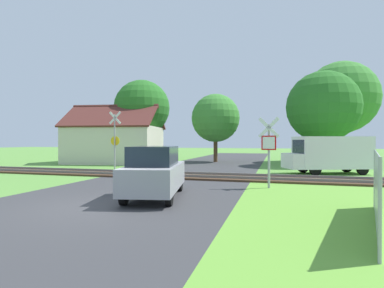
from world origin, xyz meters
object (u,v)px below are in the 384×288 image
stop_sign_near (269,147)px  fence_panel (377,190)px  crossing_sign_far (115,138)px  mail_truck (329,153)px  house (116,143)px  tree_left (142,108)px  tree_center (216,118)px  parked_car (155,172)px  tree_far (341,98)px  tree_right (323,107)px

stop_sign_near → fence_panel: (2.49, -5.18, -0.86)m
crossing_sign_far → mail_truck: crossing_sign_far is taller
crossing_sign_far → stop_sign_near: bearing=-29.6°
stop_sign_near → fence_panel: stop_sign_near is taller
house → tree_left: size_ratio=1.12×
crossing_sign_far → tree_center: bearing=60.8°
house → parked_car: size_ratio=2.08×
tree_far → parked_car: bearing=-115.0°
tree_right → parked_car: size_ratio=1.79×
tree_center → fence_panel: bearing=-69.1°
crossing_sign_far → house: (-3.69, 6.44, -0.41)m
tree_right → stop_sign_near: bearing=-106.5°
house → tree_center: tree_center is taller
house → fence_panel: size_ratio=1.91×
tree_far → tree_right: bearing=-114.8°
stop_sign_near → crossing_sign_far: size_ratio=0.75×
tree_center → mail_truck: 12.32m
fence_panel → crossing_sign_far: bearing=65.8°
mail_truck → parked_car: mail_truck is taller
house → stop_sign_near: bearing=-48.4°
parked_car → tree_left: bearing=105.2°
stop_sign_near → tree_center: size_ratio=0.46×
house → tree_far: size_ratio=0.94×
tree_far → parked_car: tree_far is taller
tree_left → tree_right: bearing=-1.9°
tree_center → mail_truck: bearing=-44.1°
tree_left → tree_center: size_ratio=1.22×
house → parked_car: 17.90m
tree_far → fence_panel: size_ratio=2.03×
house → tree_far: (19.93, 6.35, 4.24)m
house → parked_car: bearing=-64.2°
mail_truck → tree_center: bearing=25.4°
house → fence_panel: house is taller
tree_far → stop_sign_near: bearing=-108.8°
crossing_sign_far → mail_truck: (13.51, 1.60, -0.97)m
parked_car → fence_panel: bearing=-28.9°
tree_far → mail_truck: bearing=-103.7°
crossing_sign_far → fence_panel: crossing_sign_far is taller
parked_car → stop_sign_near: bearing=29.1°
stop_sign_near → crossing_sign_far: 11.38m
mail_truck → fence_panel: (-0.86, -11.88, -0.39)m
parked_car → house: bearing=113.0°
tree_left → stop_sign_near: bearing=-48.3°
tree_far → mail_truck: 12.48m
tree_far → parked_car: size_ratio=2.21×
tree_left → tree_far: bearing=12.9°
tree_far → tree_left: size_ratio=1.19×
parked_car → fence_panel: 6.55m
crossing_sign_far → tree_far: tree_far is taller
crossing_sign_far → fence_panel: 16.36m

